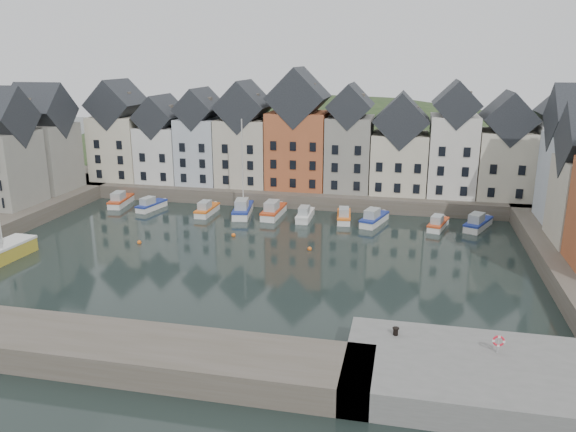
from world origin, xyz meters
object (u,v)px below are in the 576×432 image
(mooring_bollard, at_px, (396,331))
(boat_d, at_px, (243,209))
(life_ring_post, at_px, (499,341))
(boat_a, at_px, (121,201))

(mooring_bollard, bearing_deg, boat_d, 122.28)
(mooring_bollard, distance_m, life_ring_post, 6.89)
(boat_d, xyz_separation_m, mooring_bollard, (21.86, -34.62, 1.44))
(boat_d, bearing_deg, life_ring_post, -60.37)
(boat_a, relative_size, mooring_bollard, 11.37)
(mooring_bollard, height_order, life_ring_post, life_ring_post)
(boat_d, distance_m, life_ring_post, 45.84)
(boat_a, xyz_separation_m, mooring_bollard, (41.08, -35.99, 1.60))
(mooring_bollard, bearing_deg, boat_a, 138.78)
(boat_a, distance_m, boat_d, 19.26)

